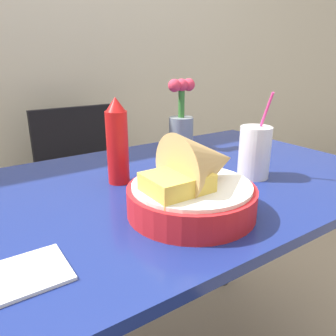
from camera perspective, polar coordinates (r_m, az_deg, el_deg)
name	(u,v)px	position (r m, az deg, el deg)	size (l,w,h in m)	color
wall_window	(36,13)	(1.89, -22.02, 23.81)	(7.00, 0.06, 2.60)	#B7B2A3
dining_table	(165,218)	(0.92, -0.56, -8.79)	(1.25, 0.75, 0.78)	navy
chair_far_window	(84,182)	(1.65, -14.38, -2.33)	(0.40, 0.40, 0.87)	black
food_basket	(196,184)	(0.69, 4.86, -2.82)	(0.27, 0.27, 0.18)	red
ketchup_bottle	(117,142)	(0.85, -8.82, 4.43)	(0.06, 0.06, 0.22)	red
drink_cup	(254,154)	(0.93, 14.80, 2.41)	(0.09, 0.09, 0.23)	silver
flower_vase	(181,122)	(1.18, 2.31, 8.06)	(0.11, 0.09, 0.25)	gray
napkin	(21,275)	(0.57, -24.24, -16.69)	(0.14, 0.11, 0.01)	white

